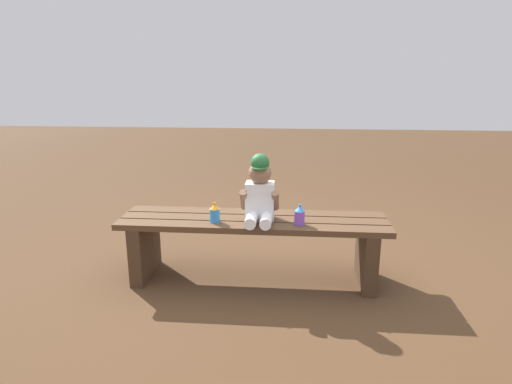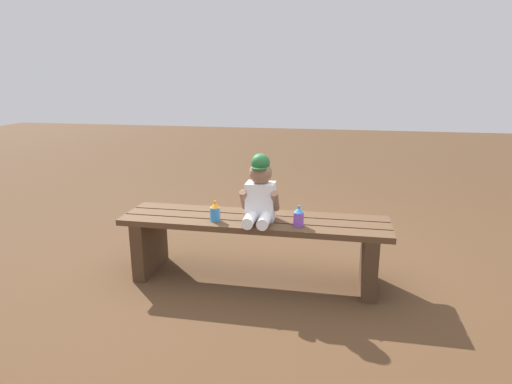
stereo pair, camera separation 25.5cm
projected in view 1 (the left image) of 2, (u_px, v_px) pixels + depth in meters
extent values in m
plane|color=#4C331E|center=(253.00, 278.00, 2.75)|extent=(16.00, 16.00, 0.00)
cube|color=#513823|center=(251.00, 228.00, 2.52)|extent=(1.64, 0.12, 0.04)
cube|color=#513823|center=(253.00, 221.00, 2.65)|extent=(1.64, 0.12, 0.04)
cube|color=#513823|center=(255.00, 214.00, 2.78)|extent=(1.64, 0.12, 0.04)
cube|color=#452F1E|center=(145.00, 248.00, 2.76)|extent=(0.08, 0.39, 0.37)
cube|color=#452F1E|center=(366.00, 255.00, 2.65)|extent=(0.08, 0.39, 0.37)
cube|color=white|center=(260.00, 201.00, 2.60)|extent=(0.17, 0.12, 0.23)
sphere|color=#8C664C|center=(260.00, 173.00, 2.55)|extent=(0.14, 0.14, 0.14)
cylinder|color=#266633|center=(260.00, 168.00, 2.51)|extent=(0.09, 0.09, 0.01)
sphere|color=#266633|center=(260.00, 163.00, 2.54)|extent=(0.11, 0.11, 0.11)
cylinder|color=white|center=(251.00, 220.00, 2.51)|extent=(0.07, 0.16, 0.07)
cylinder|color=white|center=(266.00, 220.00, 2.50)|extent=(0.07, 0.16, 0.07)
cylinder|color=#8C664C|center=(244.00, 200.00, 2.57)|extent=(0.04, 0.12, 0.14)
cylinder|color=#8C664C|center=(275.00, 201.00, 2.56)|extent=(0.04, 0.12, 0.14)
cylinder|color=#338CE5|center=(215.00, 215.00, 2.56)|extent=(0.06, 0.06, 0.08)
cone|color=orange|center=(215.00, 207.00, 2.55)|extent=(0.06, 0.06, 0.03)
cylinder|color=orange|center=(215.00, 204.00, 2.55)|extent=(0.01, 0.01, 0.02)
cylinder|color=#8C4CCC|center=(300.00, 218.00, 2.52)|extent=(0.06, 0.06, 0.08)
cone|color=#338CE5|center=(300.00, 209.00, 2.51)|extent=(0.06, 0.06, 0.03)
cylinder|color=#338CE5|center=(300.00, 206.00, 2.50)|extent=(0.01, 0.01, 0.02)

